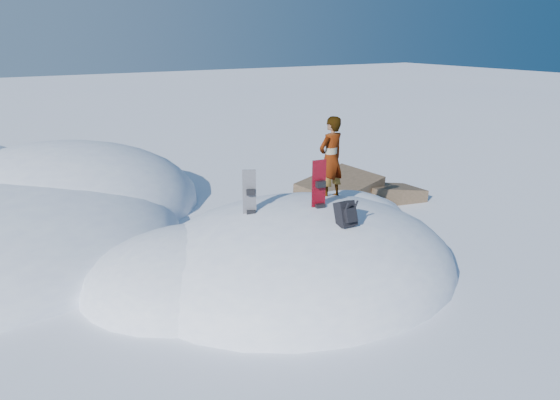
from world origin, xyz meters
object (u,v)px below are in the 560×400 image
snowboard_red (319,198)px  person (331,158)px  backpack (346,214)px  snowboard_dark (250,205)px

snowboard_red → person: person is taller
snowboard_red → backpack: bearing=-82.7°
snowboard_dark → person: (2.13, 0.21, 0.66)m
snowboard_red → person: size_ratio=0.87×
backpack → person: bearing=62.9°
snowboard_red → backpack: 0.89m
snowboard_red → snowboard_dark: 1.40m
snowboard_red → snowboard_dark: size_ratio=1.11×
person → backpack: bearing=52.0°
snowboard_red → snowboard_dark: (-1.29, 0.55, -0.08)m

